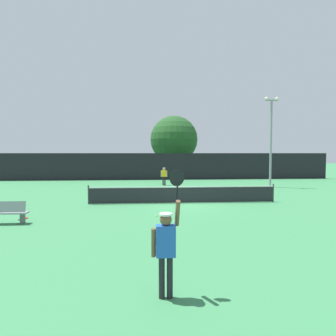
{
  "coord_description": "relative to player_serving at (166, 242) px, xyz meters",
  "views": [
    {
      "loc": [
        -2.08,
        -16.18,
        2.87
      ],
      "look_at": [
        -0.51,
        4.77,
        1.77
      ],
      "focal_mm": 30.52,
      "sensor_mm": 36.0,
      "label": 1
    }
  ],
  "objects": [
    {
      "name": "light_pole",
      "position": [
        9.99,
        17.71,
        3.2
      ],
      "size": [
        1.18,
        0.28,
        7.53
      ],
      "color": "gray",
      "rests_on": "ground"
    },
    {
      "name": "large_tree",
      "position": [
        3.05,
        30.33,
        3.45
      ],
      "size": [
        5.93,
        5.93,
        7.55
      ],
      "color": "brown",
      "rests_on": "ground"
    },
    {
      "name": "parked_car_mid",
      "position": [
        -1.47,
        32.7,
        -0.35
      ],
      "size": [
        1.95,
        4.22,
        1.69
      ],
      "rotation": [
        0.0,
        0.0,
        -0.01
      ],
      "color": "white",
      "rests_on": "ground"
    },
    {
      "name": "player_serving",
      "position": [
        0.0,
        0.0,
        0.0
      ],
      "size": [
        0.67,
        0.4,
        2.55
      ],
      "color": "blue",
      "rests_on": "ground"
    },
    {
      "name": "spare_racket",
      "position": [
        -5.74,
        7.27,
        -1.11
      ],
      "size": [
        0.28,
        0.52,
        0.04
      ],
      "color": "black",
      "rests_on": "ground"
    },
    {
      "name": "parked_car_near",
      "position": [
        -6.21,
        30.65,
        -0.35
      ],
      "size": [
        2.11,
        4.29,
        1.69
      ],
      "rotation": [
        0.0,
        0.0,
        -0.05
      ],
      "color": "white",
      "rests_on": "ground"
    },
    {
      "name": "courtside_bench",
      "position": [
        -6.13,
        6.32,
        -0.64
      ],
      "size": [
        1.8,
        0.44,
        0.95
      ],
      "color": "gray",
      "rests_on": "ground"
    },
    {
      "name": "tennis_net",
      "position": [
        1.7,
        10.67,
        -0.61
      ],
      "size": [
        10.77,
        0.08,
        1.07
      ],
      "color": "#232328",
      "rests_on": "ground"
    },
    {
      "name": "player_receiving",
      "position": [
        1.15,
        19.75,
        -0.17
      ],
      "size": [
        0.57,
        0.23,
        1.57
      ],
      "rotation": [
        0.0,
        0.0,
        3.14
      ],
      "color": "yellow",
      "rests_on": "ground"
    },
    {
      "name": "ground_plane",
      "position": [
        1.7,
        10.67,
        -1.13
      ],
      "size": [
        120.0,
        120.0,
        0.0
      ],
      "primitive_type": "plane",
      "color": "#387F4C"
    },
    {
      "name": "perimeter_fence",
      "position": [
        1.7,
        25.31,
        0.31
      ],
      "size": [
        36.26,
        0.12,
        2.87
      ],
      "primitive_type": "cube",
      "color": "black",
      "rests_on": "ground"
    },
    {
      "name": "tennis_ball",
      "position": [
        0.05,
        7.29,
        -1.09
      ],
      "size": [
        0.07,
        0.07,
        0.07
      ],
      "primitive_type": "sphere",
      "color": "#CCE033",
      "rests_on": "ground"
    }
  ]
}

